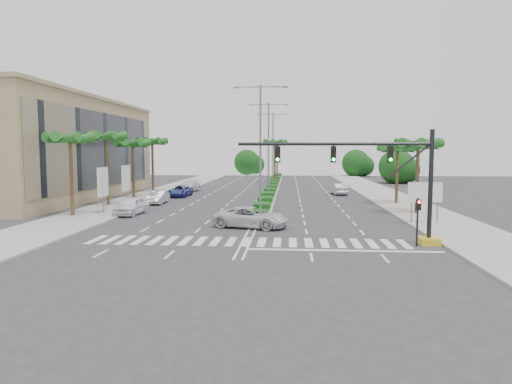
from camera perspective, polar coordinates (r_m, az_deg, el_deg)
ground at (r=29.64m, az=-1.21°, el=-6.25°), size 160.00×160.00×0.00m
footpath_right at (r=50.81m, az=18.38°, el=-1.65°), size 6.00×120.00×0.15m
footpath_left at (r=52.44m, az=-15.83°, el=-1.37°), size 6.00×120.00×0.15m
median at (r=74.20m, az=2.10°, el=0.70°), size 2.20×75.00×0.20m
median_grass at (r=74.19m, az=2.10°, el=0.80°), size 1.80×75.00×0.04m
building at (r=62.01m, az=-23.49°, el=4.86°), size 12.00×36.00×12.00m
signal_gantry at (r=29.74m, az=16.85°, el=0.29°), size 12.60×1.20×7.20m
pedestrian_signal at (r=29.56m, az=19.58°, el=-2.57°), size 0.28×0.36×3.00m
direction_sign at (r=38.59m, az=20.37°, el=-0.24°), size 2.70×0.11×3.40m
billboard_near at (r=44.52m, az=-18.60°, el=1.15°), size 0.18×2.10×4.35m
billboard_far at (r=50.09m, az=-15.94°, el=1.64°), size 0.18×2.10×4.35m
palm_left_near at (r=43.44m, az=-22.21°, el=5.87°), size 4.57×4.68×7.55m
palm_left_mid at (r=50.74m, az=-18.19°, el=6.27°), size 4.57×4.68×7.95m
palm_left_far at (r=58.21m, az=-15.16°, el=5.60°), size 4.57×4.68×7.35m
palm_left_end at (r=65.82m, az=-12.85°, el=5.92°), size 4.57×4.68×7.75m
palm_right_near at (r=44.50m, az=19.62°, el=5.30°), size 4.57×4.68×7.05m
palm_right_far at (r=52.26m, az=17.29°, el=4.98°), size 4.57×4.68×6.75m
palm_median_a at (r=83.98m, az=2.37°, el=6.05°), size 4.57×4.68×8.05m
palm_median_b at (r=98.97m, az=2.66°, el=5.92°), size 4.57×4.68×8.05m
streetlight_near at (r=43.02m, az=0.56°, el=6.42°), size 5.10×0.25×12.00m
streetlight_mid at (r=59.00m, az=1.56°, el=6.08°), size 5.10×0.25×12.00m
streetlight_far at (r=74.98m, az=2.14°, el=5.88°), size 5.10×0.25×12.00m
car_parked_a at (r=43.55m, az=-15.34°, el=-1.68°), size 2.30×4.92×1.63m
car_parked_b at (r=51.80m, az=-12.11°, el=-0.66°), size 1.53×4.32×1.42m
car_parked_c at (r=59.39m, az=-9.50°, el=0.12°), size 2.48×5.21×1.44m
car_parked_d at (r=66.61m, az=-8.37°, el=0.74°), size 2.92×5.66×1.57m
car_crossing at (r=34.98m, az=-0.61°, el=-3.18°), size 6.20×4.03×1.59m
car_right at (r=62.27m, az=10.30°, el=0.39°), size 2.16×4.84×1.54m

